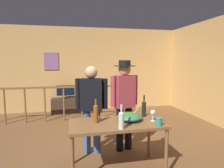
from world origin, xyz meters
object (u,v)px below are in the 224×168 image
(framed_picture, at_px, (51,61))
(mug_red, at_px, (95,117))
(flat_screen_tv, at_px, (66,91))
(person_standing_right, at_px, (124,98))
(wine_bottle_amber, at_px, (96,113))
(tv_console, at_px, (66,106))
(mug_teal, at_px, (159,122))
(wine_glass, at_px, (153,113))
(wine_bottle_dark, at_px, (144,108))
(serving_table, at_px, (117,127))
(person_standing_left, at_px, (92,103))
(stair_railing, at_px, (72,98))
(salad_bowl, at_px, (130,116))
(wine_bottle_clear, at_px, (121,119))

(framed_picture, height_order, mug_red, framed_picture)
(flat_screen_tv, bearing_deg, person_standing_right, -68.93)
(wine_bottle_amber, relative_size, mug_red, 3.25)
(tv_console, xyz_separation_m, mug_teal, (1.36, -3.82, 0.56))
(tv_console, xyz_separation_m, mug_red, (0.51, -3.40, 0.56))
(tv_console, distance_m, flat_screen_tv, 0.49)
(wine_glass, height_order, mug_teal, wine_glass)
(mug_teal, bearing_deg, person_standing_right, 105.47)
(wine_bottle_dark, relative_size, person_standing_right, 0.21)
(serving_table, height_order, person_standing_left, person_standing_left)
(wine_bottle_amber, xyz_separation_m, mug_teal, (0.85, -0.31, -0.09))
(tv_console, xyz_separation_m, wine_glass, (1.36, -3.61, 0.63))
(stair_railing, xyz_separation_m, person_standing_right, (0.92, -2.08, 0.35))
(framed_picture, relative_size, salad_bowl, 1.49)
(wine_bottle_clear, bearing_deg, flat_screen_tv, 102.01)
(serving_table, relative_size, mug_teal, 11.36)
(wine_bottle_dark, bearing_deg, stair_railing, 114.34)
(wine_bottle_clear, xyz_separation_m, person_standing_right, (0.30, 0.93, 0.11))
(framed_picture, relative_size, wine_bottle_amber, 1.56)
(framed_picture, relative_size, mug_teal, 4.55)
(stair_railing, bearing_deg, salad_bowl, -72.75)
(salad_bowl, distance_m, wine_bottle_dark, 0.36)
(serving_table, relative_size, mug_red, 12.67)
(wine_bottle_dark, xyz_separation_m, mug_red, (-0.81, -0.07, -0.09))
(wine_bottle_amber, relative_size, person_standing_right, 0.21)
(person_standing_right, bearing_deg, wine_bottle_dark, 103.45)
(flat_screen_tv, bearing_deg, stair_railing, -76.40)
(tv_console, distance_m, person_standing_left, 3.03)
(stair_railing, relative_size, mug_red, 32.90)
(wine_glass, bearing_deg, flat_screen_tv, 110.84)
(tv_console, relative_size, serving_table, 0.65)
(wine_bottle_clear, relative_size, person_standing_right, 0.20)
(framed_picture, bearing_deg, mug_red, -75.62)
(tv_console, height_order, wine_bottle_dark, wine_bottle_dark)
(tv_console, distance_m, wine_glass, 3.91)
(tv_console, xyz_separation_m, wine_bottle_amber, (0.51, -3.51, 0.65))
(serving_table, xyz_separation_m, wine_bottle_amber, (-0.30, 0.05, 0.22))
(stair_railing, bearing_deg, framed_picture, 119.22)
(mug_red, bearing_deg, wine_bottle_amber, -90.15)
(flat_screen_tv, relative_size, person_standing_left, 0.35)
(tv_console, distance_m, wine_bottle_amber, 3.61)
(stair_railing, distance_m, person_standing_left, 2.12)
(tv_console, relative_size, wine_bottle_amber, 2.54)
(stair_railing, distance_m, mug_red, 2.59)
(serving_table, height_order, mug_teal, mug_teal)
(wine_bottle_amber, bearing_deg, stair_railing, 96.72)
(person_standing_left, bearing_deg, tv_console, -66.54)
(flat_screen_tv, height_order, wine_bottle_clear, wine_bottle_clear)
(flat_screen_tv, height_order, salad_bowl, salad_bowl)
(wine_bottle_amber, distance_m, person_standing_right, 0.85)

